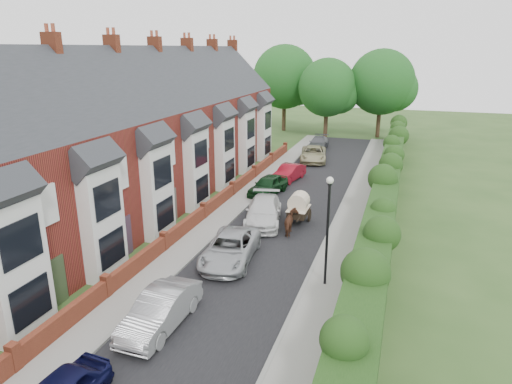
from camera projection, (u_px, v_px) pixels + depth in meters
ground at (222, 320)px, 18.15m from camera, size 140.00×140.00×0.00m
road at (282, 222)px, 28.25m from camera, size 6.00×58.00×0.02m
pavement_hedge_side at (349, 230)px, 27.00m from camera, size 2.20×58.00×0.12m
pavement_house_side at (225, 215)px, 29.39m from camera, size 1.70×58.00×0.12m
kerb_hedge_side at (331, 227)px, 27.31m from camera, size 0.18×58.00×0.13m
kerb_house_side at (236, 216)px, 29.14m from camera, size 0.18×58.00×0.13m
hedge at (383, 208)px, 26.00m from camera, size 2.10×58.00×2.85m
terrace_row at (122, 144)px, 29.09m from camera, size 9.05×40.50×11.50m
garden_wall_row at (204, 212)px, 28.66m from camera, size 0.35×40.35×1.10m
lamppost at (328, 218)px, 19.75m from camera, size 0.32×0.32×5.16m
tree_far_left at (330, 89)px, 53.48m from camera, size 7.14×6.80×9.29m
tree_far_right at (385, 84)px, 53.29m from camera, size 7.98×7.60×10.31m
tree_far_back at (288, 79)px, 57.70m from camera, size 8.40×8.00×10.82m
car_silver_a at (160, 310)px, 17.50m from camera, size 1.60×4.39×1.44m
car_silver_b at (230, 249)px, 22.94m from camera, size 2.85×5.24×1.39m
car_white at (263, 212)px, 27.99m from camera, size 3.14×5.44×1.48m
car_green at (268, 185)px, 33.49m from camera, size 2.43×4.37×1.41m
car_red at (289, 173)px, 36.98m from camera, size 2.12×4.17×1.31m
car_beige at (313, 154)px, 43.30m from camera, size 3.20×5.42×1.41m
car_grey at (318, 143)px, 48.56m from camera, size 1.94×4.51×1.30m
horse at (291, 223)px, 26.30m from camera, size 1.05×1.78×1.41m
horse_cart at (299, 206)px, 27.80m from camera, size 1.24×2.75×1.98m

